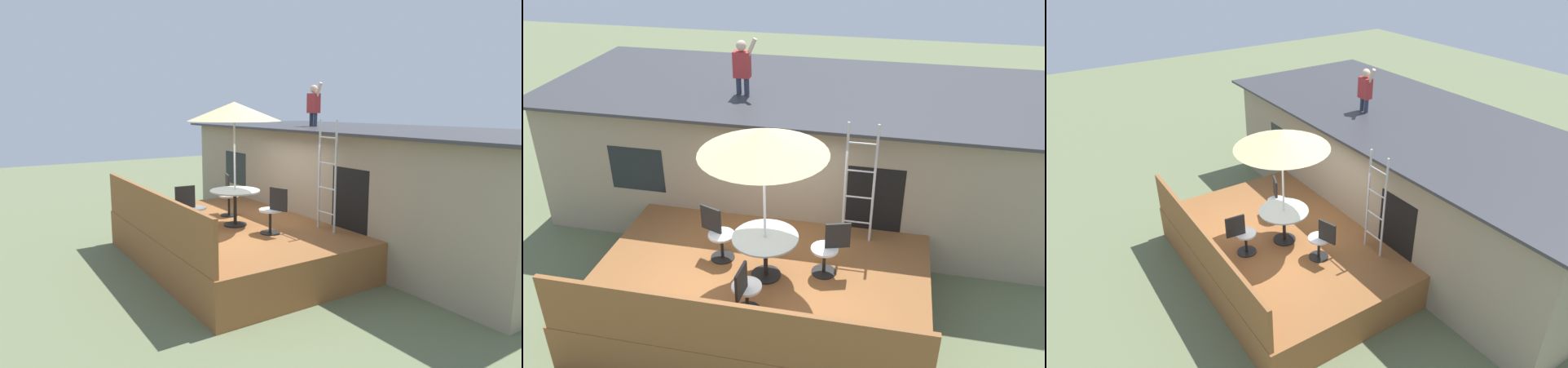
{
  "view_description": "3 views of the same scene",
  "coord_description": "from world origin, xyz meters",
  "views": [
    {
      "loc": [
        8.13,
        -4.69,
        3.22
      ],
      "look_at": [
        0.2,
        0.46,
        1.63
      ],
      "focal_mm": 31.29,
      "sensor_mm": 36.0,
      "label": 1
    },
    {
      "loc": [
        1.83,
        -6.8,
        6.2
      ],
      "look_at": [
        0.18,
        0.91,
        1.94
      ],
      "focal_mm": 36.99,
      "sensor_mm": 36.0,
      "label": 2
    },
    {
      "loc": [
        7.39,
        -4.35,
        6.76
      ],
      "look_at": [
        -0.16,
        0.64,
        1.82
      ],
      "focal_mm": 32.78,
      "sensor_mm": 36.0,
      "label": 3
    }
  ],
  "objects": [
    {
      "name": "patio_umbrella",
      "position": [
        0.11,
        -0.12,
        3.15
      ],
      "size": [
        1.9,
        1.9,
        2.54
      ],
      "color": "silver",
      "rests_on": "deck"
    },
    {
      "name": "ground_plane",
      "position": [
        0.0,
        0.0,
        0.0
      ],
      "size": [
        40.0,
        40.0,
        0.0
      ],
      "primitive_type": "plane",
      "color": "#66704C"
    },
    {
      "name": "house",
      "position": [
        0.0,
        3.6,
        1.38
      ],
      "size": [
        10.5,
        4.5,
        2.75
      ],
      "color": "gray",
      "rests_on": "ground"
    },
    {
      "name": "patio_chair_left",
      "position": [
        -0.79,
        0.22,
        1.26
      ],
      "size": [
        0.6,
        0.44,
        0.92
      ],
      "rotation": [
        0.0,
        0.0,
        -0.36
      ],
      "color": "black",
      "rests_on": "deck"
    },
    {
      "name": "deck_railing",
      "position": [
        0.0,
        -1.88,
        1.25
      ],
      "size": [
        5.3,
        0.08,
        0.9
      ],
      "primitive_type": "cube",
      "color": "brown",
      "rests_on": "deck"
    },
    {
      "name": "person_figure",
      "position": [
        -1.05,
        2.9,
        3.35
      ],
      "size": [
        0.47,
        0.2,
        1.11
      ],
      "color": "#33384C",
      "rests_on": "house"
    },
    {
      "name": "patio_table",
      "position": [
        0.11,
        -0.12,
        1.39
      ],
      "size": [
        1.04,
        1.04,
        0.74
      ],
      "color": "black",
      "rests_on": "deck"
    },
    {
      "name": "step_ladder",
      "position": [
        1.42,
        1.23,
        1.9
      ],
      "size": [
        0.52,
        0.04,
        2.2
      ],
      "color": "silver",
      "rests_on": "deck"
    },
    {
      "name": "patio_chair_near",
      "position": [
        0.04,
        -1.07,
        1.26
      ],
      "size": [
        0.44,
        0.62,
        0.92
      ],
      "rotation": [
        0.0,
        0.0,
        1.5
      ],
      "color": "black",
      "rests_on": "deck"
    },
    {
      "name": "patio_chair_right",
      "position": [
        1.07,
        0.18,
        1.26
      ],
      "size": [
        0.61,
        0.44,
        0.92
      ],
      "rotation": [
        0.0,
        0.0,
        -2.85
      ],
      "color": "black",
      "rests_on": "deck"
    },
    {
      "name": "deck",
      "position": [
        0.0,
        0.0,
        0.4
      ],
      "size": [
        5.4,
        3.87,
        0.8
      ],
      "primitive_type": "cube",
      "color": "brown",
      "rests_on": "ground"
    }
  ]
}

